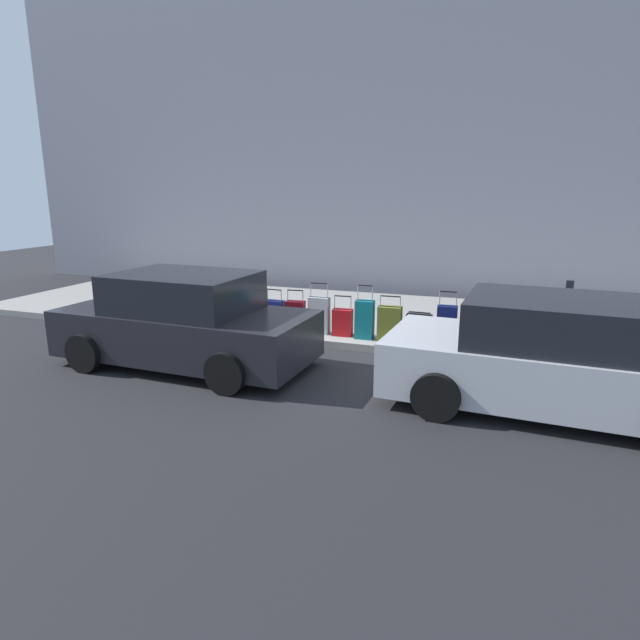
% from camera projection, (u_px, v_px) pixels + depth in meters
% --- Properties ---
extents(ground_plane, '(40.00, 40.00, 0.00)m').
position_uv_depth(ground_plane, '(323.00, 348.00, 10.10)').
color(ground_plane, black).
extents(sidewalk_curb, '(18.00, 5.00, 0.14)m').
position_uv_depth(sidewalk_curb, '(358.00, 316.00, 12.38)').
color(sidewalk_curb, gray).
rests_on(sidewalk_curb, ground_plane).
extents(building_facade_sidewalk_side, '(24.00, 3.00, 10.47)m').
position_uv_depth(building_facade_sidewalk_side, '(404.00, 106.00, 15.33)').
color(building_facade_sidewalk_side, gray).
rests_on(building_facade_sidewalk_side, ground_plane).
extents(suitcase_silver_0, '(0.41, 0.22, 0.83)m').
position_uv_depth(suitcase_silver_0, '(502.00, 334.00, 9.45)').
color(suitcase_silver_0, '#9EA0A8').
rests_on(suitcase_silver_0, sidewalk_curb).
extents(suitcase_maroon_1, '(0.41, 0.25, 0.58)m').
position_uv_depth(suitcase_maroon_1, '(473.00, 334.00, 9.57)').
color(suitcase_maroon_1, maroon).
rests_on(suitcase_maroon_1, sidewalk_curb).
extents(suitcase_navy_2, '(0.37, 0.22, 1.01)m').
position_uv_depth(suitcase_navy_2, '(447.00, 325.00, 9.74)').
color(suitcase_navy_2, navy).
rests_on(suitcase_navy_2, sidewalk_curb).
extents(suitcase_black_3, '(0.47, 0.23, 0.59)m').
position_uv_depth(suitcase_black_3, '(419.00, 328.00, 9.91)').
color(suitcase_black_3, black).
rests_on(suitcase_black_3, sidewalk_curb).
extents(suitcase_olive_4, '(0.44, 0.26, 0.87)m').
position_uv_depth(suitcase_olive_4, '(390.00, 324.00, 10.01)').
color(suitcase_olive_4, '#59601E').
rests_on(suitcase_olive_4, sidewalk_curb).
extents(suitcase_teal_5, '(0.35, 0.24, 1.05)m').
position_uv_depth(suitcase_teal_5, '(365.00, 319.00, 10.15)').
color(suitcase_teal_5, '#0F606B').
rests_on(suitcase_teal_5, sidewalk_curb).
extents(suitcase_red_6, '(0.40, 0.25, 0.80)m').
position_uv_depth(suitcase_red_6, '(343.00, 322.00, 10.37)').
color(suitcase_red_6, red).
rests_on(suitcase_red_6, sidewalk_curb).
extents(suitcase_silver_7, '(0.41, 0.21, 1.02)m').
position_uv_depth(suitcase_silver_7, '(319.00, 315.00, 10.52)').
color(suitcase_silver_7, '#9EA0A8').
rests_on(suitcase_silver_7, sidewalk_curb).
extents(suitcase_maroon_8, '(0.39, 0.24, 0.86)m').
position_uv_depth(suitcase_maroon_8, '(295.00, 316.00, 10.64)').
color(suitcase_maroon_8, maroon).
rests_on(suitcase_maroon_8, sidewalk_curb).
extents(suitcase_navy_9, '(0.39, 0.23, 0.84)m').
position_uv_depth(suitcase_navy_9, '(275.00, 315.00, 10.83)').
color(suitcase_navy_9, navy).
rests_on(suitcase_navy_9, sidewalk_curb).
extents(suitcase_black_10, '(0.41, 0.28, 0.80)m').
position_uv_depth(suitcase_black_10, '(255.00, 313.00, 11.06)').
color(suitcase_black_10, black).
rests_on(suitcase_black_10, sidewalk_curb).
extents(fire_hydrant, '(0.39, 0.21, 0.75)m').
position_uv_depth(fire_hydrant, '(219.00, 306.00, 11.23)').
color(fire_hydrant, '#99999E').
rests_on(fire_hydrant, sidewalk_curb).
extents(bollard_post, '(0.16, 0.16, 0.77)m').
position_uv_depth(bollard_post, '(193.00, 306.00, 11.27)').
color(bollard_post, brown).
rests_on(bollard_post, sidewalk_curb).
extents(parking_meter, '(0.12, 0.09, 1.27)m').
position_uv_depth(parking_meter, '(567.00, 306.00, 9.20)').
color(parking_meter, slate).
rests_on(parking_meter, sidewalk_curb).
extents(parked_car_silver_0, '(4.55, 2.33, 1.53)m').
position_uv_depth(parked_car_silver_0, '(555.00, 358.00, 7.13)').
color(parked_car_silver_0, '#B2B5BA').
rests_on(parked_car_silver_0, ground_plane).
extents(parked_car_charcoal_1, '(4.36, 2.20, 1.58)m').
position_uv_depth(parked_car_charcoal_1, '(185.00, 323.00, 8.97)').
color(parked_car_charcoal_1, black).
rests_on(parked_car_charcoal_1, ground_plane).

